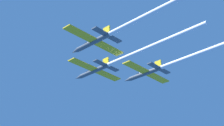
{
  "coord_description": "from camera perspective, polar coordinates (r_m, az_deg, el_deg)",
  "views": [
    {
      "loc": [
        -59.1,
        -62.16,
        -40.79
      ],
      "look_at": [
        -0.44,
        -6.9,
        0.03
      ],
      "focal_mm": 55.16,
      "sensor_mm": 36.0,
      "label": 1
    }
  ],
  "objects": [
    {
      "name": "jet_lead",
      "position": [
        88.21,
        1.51,
        0.61
      ],
      "size": [
        17.77,
        42.28,
        2.94
      ],
      "color": "#4C5660"
    },
    {
      "name": "jet_left_wing",
      "position": [
        76.1,
        2.31,
        6.19
      ],
      "size": [
        17.77,
        43.27,
        2.94
      ],
      "color": "#4C5660"
    },
    {
      "name": "jet_right_wing",
      "position": [
        90.05,
        10.95,
        0.32
      ],
      "size": [
        17.77,
        44.36,
        2.94
      ],
      "color": "#4C5660"
    }
  ]
}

